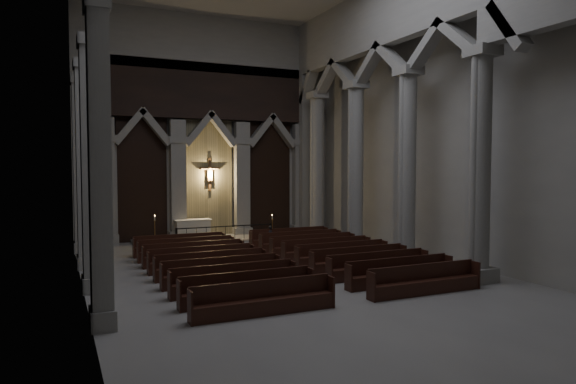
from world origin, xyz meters
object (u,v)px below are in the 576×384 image
object	(u,v)px
altar_rail	(225,232)
candle_stand_right	(272,234)
altar	(193,228)
pews	(280,263)
worshipper	(271,237)
candle_stand_left	(155,238)

from	to	relation	value
altar_rail	candle_stand_right	distance (m)	2.58
altar	pews	xyz separation A→B (m)	(1.15, -9.06, -0.35)
pews	worshipper	size ratio (longest dim) A/B	10.03
candle_stand_left	candle_stand_right	world-z (taller)	candle_stand_left
candle_stand_right	worshipper	world-z (taller)	candle_stand_right
candle_stand_right	altar_rail	bearing A→B (deg)	-179.28
altar	candle_stand_right	distance (m)	4.28
altar	pews	size ratio (longest dim) A/B	0.18
altar_rail	candle_stand_left	xyz separation A→B (m)	(-3.34, 0.91, -0.23)
candle_stand_left	pews	world-z (taller)	candle_stand_left
candle_stand_left	pews	distance (m)	8.52
pews	worshipper	world-z (taller)	worshipper
candle_stand_right	worshipper	bearing A→B (deg)	-114.70
altar	candle_stand_left	bearing A→B (deg)	-150.82
candle_stand_left	worshipper	size ratio (longest dim) A/B	1.47
candle_stand_right	pews	size ratio (longest dim) A/B	0.13
altar	pews	distance (m)	9.14
altar_rail	candle_stand_left	size ratio (longest dim) A/B	3.22
candle_stand_left	pews	xyz separation A→B (m)	(3.34, -7.84, -0.13)
altar	candle_stand_left	distance (m)	2.51
worshipper	pews	bearing A→B (deg)	-132.64
altar	candle_stand_right	xyz separation A→B (m)	(3.72, -2.10, -0.26)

